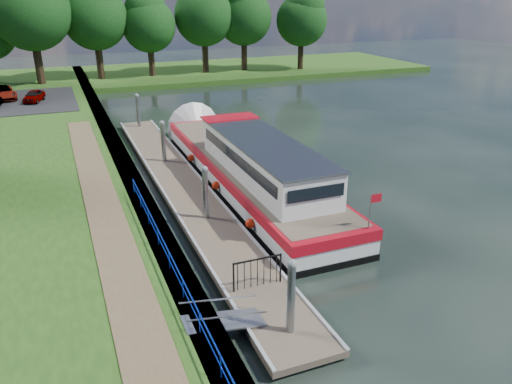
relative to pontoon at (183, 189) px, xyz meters
name	(u,v)px	position (x,y,z in m)	size (l,w,h in m)	color
ground	(283,332)	(0.00, -13.00, -0.18)	(160.00, 160.00, 0.00)	black
bank_edge	(130,179)	(-2.55, 2.00, 0.20)	(1.10, 90.00, 0.78)	#473D2D
far_bank	(198,72)	(12.00, 39.00, 0.12)	(60.00, 18.00, 0.60)	#264C15
footpath	(110,230)	(-4.40, -5.00, 0.62)	(1.60, 40.00, 0.05)	brown
blue_fence	(175,269)	(-2.75, -10.00, 1.13)	(0.04, 18.04, 0.72)	#0C2DBF
pontoon	(183,189)	(0.00, 0.00, 0.00)	(2.50, 30.00, 0.56)	brown
mooring_piles	(182,170)	(0.00, 0.00, 1.10)	(0.30, 27.30, 3.55)	gray
gangway	(223,320)	(-1.85, -12.50, 0.44)	(2.58, 1.00, 0.92)	#A5A8AD
gate_panel	(257,268)	(0.00, -10.80, 0.97)	(1.85, 0.05, 1.15)	black
barge	(244,165)	(3.60, 0.09, 0.90)	(4.36, 21.15, 4.78)	black
horizon_trees	(83,12)	(-1.61, 35.68, 7.76)	(54.38, 10.03, 12.87)	#332316
car_a	(34,96)	(-7.53, 24.18, 1.18)	(1.25, 3.11, 1.06)	#999999
car_d	(2,93)	(-10.24, 26.46, 1.27)	(2.06, 4.47, 1.24)	#999999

